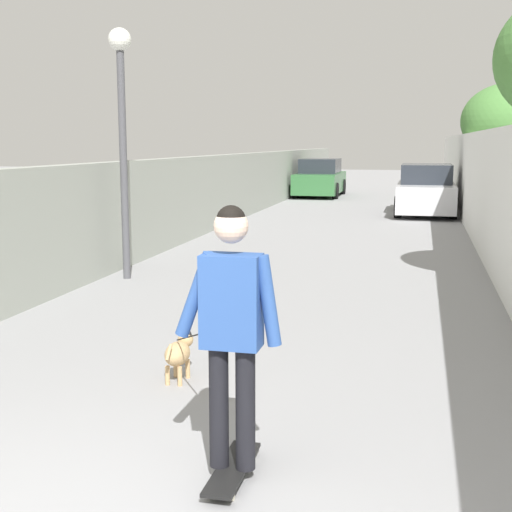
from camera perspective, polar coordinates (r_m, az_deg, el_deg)
The scene contains 10 objects.
ground_plane at distance 17.15m, azimuth 6.76°, elevation 1.89°, with size 80.00×80.00×0.00m, color gray.
wall_left at distance 15.83m, azimuth -5.87°, elevation 4.70°, with size 48.00×0.30×1.88m, color #999E93.
fence_right at distance 14.99m, azimuth 18.46°, elevation 5.11°, with size 48.00×0.30×2.45m, color white.
tree_right_mid at distance 22.04m, azimuth 20.07°, elevation 10.39°, with size 2.74×2.74×3.93m.
lamp_post at distance 11.37m, azimuth -11.00°, elevation 11.89°, with size 0.36×0.36×3.97m.
skateboard at distance 4.81m, azimuth -1.95°, elevation -17.11°, with size 0.80×0.20×0.08m.
person_skateboarder at distance 4.45m, azimuth -2.02°, elevation -5.07°, with size 0.22×0.71×1.74m.
dog at distance 6.55m, azimuth -6.36°, elevation -7.87°, with size 2.02×1.11×1.06m.
car_near at distance 22.16m, azimuth 13.82°, elevation 5.22°, with size 4.32×1.80×1.54m.
car_far at distance 28.85m, azimuth 5.30°, elevation 6.35°, with size 4.19×1.80×1.54m.
Camera 1 is at (-2.90, -1.93, 2.21)m, focal length 48.56 mm.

